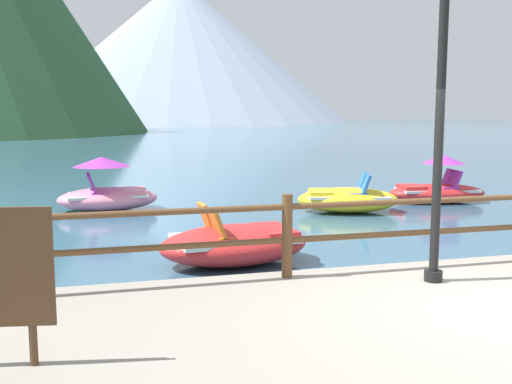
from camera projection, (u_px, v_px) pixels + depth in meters
name	position (u px, v px, depth m)	size (l,w,h in m)	color
ground_plane	(150.00, 142.00, 44.04)	(200.00, 200.00, 0.00)	#38607A
dock_railing	(423.00, 220.00, 7.09)	(23.92, 0.12, 0.95)	brown
lamp_post	(442.00, 63.00, 6.25)	(0.28, 0.28, 3.93)	black
pedal_boat_0	(438.00, 188.00, 14.85)	(2.59, 1.47, 1.19)	red
pedal_boat_3	(235.00, 244.00, 8.85)	(2.39, 1.59, 0.90)	red
pedal_boat_4	(107.00, 192.00, 13.62)	(2.31, 1.44, 1.24)	pink
pedal_boat_5	(347.00, 199.00, 13.40)	(2.53, 1.83, 0.88)	yellow
distant_peak	(180.00, 52.00, 113.10)	(63.84, 63.84, 27.07)	#93A3B7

